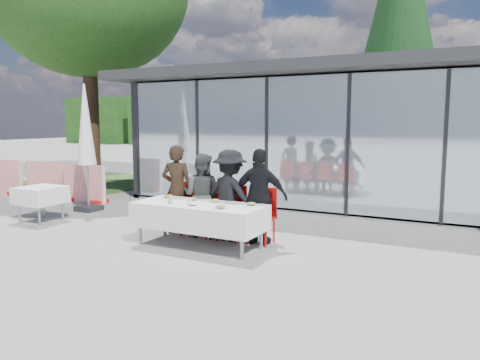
% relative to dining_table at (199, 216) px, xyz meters
% --- Properties ---
extents(ground, '(90.00, 90.00, 0.00)m').
position_rel_dining_table_xyz_m(ground, '(0.56, -0.48, -0.54)').
color(ground, gray).
rests_on(ground, ground).
extents(pavilion, '(14.80, 8.80, 3.44)m').
position_rel_dining_table_xyz_m(pavilion, '(2.56, 7.68, 1.61)').
color(pavilion, gray).
rests_on(pavilion, ground).
extents(treeline, '(62.50, 2.00, 4.40)m').
position_rel_dining_table_xyz_m(treeline, '(-1.44, 27.52, 1.66)').
color(treeline, '#183A12').
rests_on(treeline, ground).
extents(dining_table, '(2.26, 0.96, 0.75)m').
position_rel_dining_table_xyz_m(dining_table, '(0.00, 0.00, 0.00)').
color(dining_table, white).
rests_on(dining_table, ground).
extents(diner_a, '(0.74, 0.74, 1.70)m').
position_rel_dining_table_xyz_m(diner_a, '(-0.90, 0.63, 0.31)').
color(diner_a, black).
rests_on(diner_a, ground).
extents(diner_chair_a, '(0.44, 0.44, 0.97)m').
position_rel_dining_table_xyz_m(diner_chair_a, '(-0.90, 0.75, -0.00)').
color(diner_chair_a, '#B00F0B').
rests_on(diner_chair_a, ground).
extents(diner_b, '(0.81, 0.81, 1.55)m').
position_rel_dining_table_xyz_m(diner_b, '(-0.34, 0.63, 0.24)').
color(diner_b, '#454545').
rests_on(diner_b, ground).
extents(diner_chair_b, '(0.44, 0.44, 0.97)m').
position_rel_dining_table_xyz_m(diner_chair_b, '(-0.34, 0.75, -0.00)').
color(diner_chair_b, '#B00F0B').
rests_on(diner_chair_b, ground).
extents(diner_c, '(1.21, 1.21, 1.64)m').
position_rel_dining_table_xyz_m(diner_c, '(0.25, 0.63, 0.28)').
color(diner_c, black).
rests_on(diner_c, ground).
extents(diner_chair_c, '(0.44, 0.44, 0.97)m').
position_rel_dining_table_xyz_m(diner_chair_c, '(0.25, 0.75, -0.00)').
color(diner_chair_c, '#B00F0B').
rests_on(diner_chair_c, ground).
extents(diner_d, '(1.09, 1.09, 1.67)m').
position_rel_dining_table_xyz_m(diner_d, '(0.84, 0.63, 0.30)').
color(diner_d, black).
rests_on(diner_d, ground).
extents(diner_chair_d, '(0.44, 0.44, 0.97)m').
position_rel_dining_table_xyz_m(diner_chair_d, '(0.84, 0.75, -0.00)').
color(diner_chair_d, '#B00F0B').
rests_on(diner_chair_d, ground).
extents(plate_a, '(0.25, 0.25, 0.07)m').
position_rel_dining_table_xyz_m(plate_a, '(-0.77, 0.16, 0.24)').
color(plate_a, white).
rests_on(plate_a, dining_table).
extents(plate_b, '(0.25, 0.25, 0.07)m').
position_rel_dining_table_xyz_m(plate_b, '(-0.22, 0.16, 0.24)').
color(plate_b, white).
rests_on(plate_b, dining_table).
extents(plate_c, '(0.25, 0.25, 0.07)m').
position_rel_dining_table_xyz_m(plate_c, '(0.20, 0.18, 0.24)').
color(plate_c, white).
rests_on(plate_c, dining_table).
extents(plate_d, '(0.25, 0.25, 0.07)m').
position_rel_dining_table_xyz_m(plate_d, '(0.89, 0.19, 0.24)').
color(plate_d, white).
rests_on(plate_d, dining_table).
extents(plate_extra, '(0.25, 0.25, 0.07)m').
position_rel_dining_table_xyz_m(plate_extra, '(0.58, -0.27, 0.24)').
color(plate_extra, white).
rests_on(plate_extra, dining_table).
extents(juice_bottle, '(0.06, 0.06, 0.15)m').
position_rel_dining_table_xyz_m(juice_bottle, '(-0.44, -0.22, 0.29)').
color(juice_bottle, '#9CC050').
rests_on(juice_bottle, dining_table).
extents(drinking_glasses, '(0.07, 0.07, 0.10)m').
position_rel_dining_table_xyz_m(drinking_glasses, '(-0.08, -0.17, 0.26)').
color(drinking_glasses, silver).
rests_on(drinking_glasses, dining_table).
extents(folded_eyeglasses, '(0.14, 0.03, 0.01)m').
position_rel_dining_table_xyz_m(folded_eyeglasses, '(0.02, -0.24, 0.22)').
color(folded_eyeglasses, black).
rests_on(folded_eyeglasses, dining_table).
extents(spare_table_left, '(0.86, 0.86, 0.74)m').
position_rel_dining_table_xyz_m(spare_table_left, '(-4.14, 0.18, 0.02)').
color(spare_table_left, white).
rests_on(spare_table_left, ground).
extents(market_umbrella, '(0.50, 0.50, 3.00)m').
position_rel_dining_table_xyz_m(market_umbrella, '(-4.11, 1.50, 1.35)').
color(market_umbrella, black).
rests_on(market_umbrella, ground).
extents(construction_barriers, '(7.80, 0.60, 1.00)m').
position_rel_dining_table_xyz_m(construction_barriers, '(-8.29, 2.38, -0.10)').
color(construction_barriers, red).
rests_on(construction_barriers, ground).
extents(conifer_tree, '(4.00, 4.00, 10.50)m').
position_rel_dining_table_xyz_m(conifer_tree, '(1.06, 12.52, 5.45)').
color(conifer_tree, '#382316').
rests_on(conifer_tree, ground).
extents(grass_patch, '(5.00, 5.00, 0.02)m').
position_rel_dining_table_xyz_m(grass_patch, '(-7.94, 5.52, -0.53)').
color(grass_patch, '#385926').
rests_on(grass_patch, ground).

